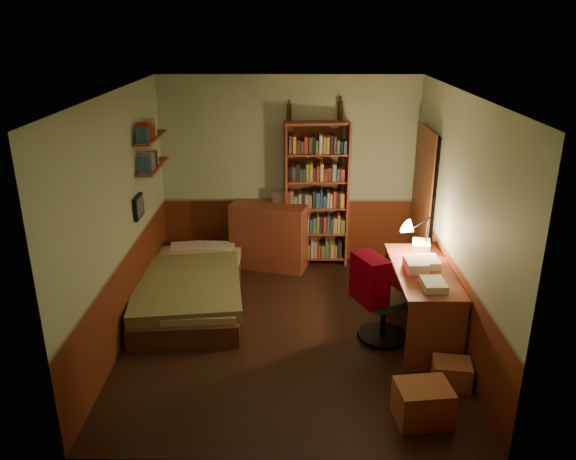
{
  "coord_description": "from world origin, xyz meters",
  "views": [
    {
      "loc": [
        0.04,
        -5.51,
        3.26
      ],
      "look_at": [
        0.0,
        0.25,
        1.1
      ],
      "focal_mm": 35.0,
      "sensor_mm": 36.0,
      "label": 1
    }
  ],
  "objects_px": {
    "office_chair": "(384,303)",
    "mini_stereo": "(284,196)",
    "dresser": "(270,235)",
    "desk_lamp": "(428,222)",
    "cardboard_box_a": "(423,403)",
    "bed": "(191,277)",
    "desk": "(420,302)",
    "bookshelf": "(316,195)",
    "cardboard_box_b": "(452,373)"
  },
  "relations": [
    {
      "from": "dresser",
      "to": "office_chair",
      "type": "distance_m",
      "value": 2.33
    },
    {
      "from": "bed",
      "to": "office_chair",
      "type": "bearing_deg",
      "value": -25.65
    },
    {
      "from": "desk",
      "to": "mini_stereo",
      "type": "bearing_deg",
      "value": 127.69
    },
    {
      "from": "cardboard_box_a",
      "to": "cardboard_box_b",
      "type": "height_order",
      "value": "cardboard_box_a"
    },
    {
      "from": "dresser",
      "to": "desk_lamp",
      "type": "relative_size",
      "value": 1.51
    },
    {
      "from": "office_chair",
      "to": "cardboard_box_a",
      "type": "distance_m",
      "value": 1.36
    },
    {
      "from": "office_chair",
      "to": "cardboard_box_b",
      "type": "height_order",
      "value": "office_chair"
    },
    {
      "from": "office_chair",
      "to": "desk",
      "type": "bearing_deg",
      "value": -10.77
    },
    {
      "from": "bed",
      "to": "desk_lamp",
      "type": "distance_m",
      "value": 2.89
    },
    {
      "from": "cardboard_box_a",
      "to": "bookshelf",
      "type": "bearing_deg",
      "value": 103.42
    },
    {
      "from": "bookshelf",
      "to": "office_chair",
      "type": "relative_size",
      "value": 2.34
    },
    {
      "from": "desk",
      "to": "bed",
      "type": "bearing_deg",
      "value": 164.23
    },
    {
      "from": "bed",
      "to": "cardboard_box_a",
      "type": "height_order",
      "value": "bed"
    },
    {
      "from": "dresser",
      "to": "cardboard_box_b",
      "type": "distance_m",
      "value": 3.33
    },
    {
      "from": "bookshelf",
      "to": "cardboard_box_a",
      "type": "relative_size",
      "value": 4.42
    },
    {
      "from": "desk_lamp",
      "to": "office_chair",
      "type": "relative_size",
      "value": 0.79
    },
    {
      "from": "bookshelf",
      "to": "desk_lamp",
      "type": "distance_m",
      "value": 1.85
    },
    {
      "from": "bed",
      "to": "desk",
      "type": "height_order",
      "value": "desk"
    },
    {
      "from": "dresser",
      "to": "desk_lamp",
      "type": "height_order",
      "value": "desk_lamp"
    },
    {
      "from": "dresser",
      "to": "mini_stereo",
      "type": "relative_size",
      "value": 3.72
    },
    {
      "from": "mini_stereo",
      "to": "bed",
      "type": "bearing_deg",
      "value": -121.68
    },
    {
      "from": "office_chair",
      "to": "cardboard_box_b",
      "type": "bearing_deg",
      "value": -82.11
    },
    {
      "from": "dresser",
      "to": "cardboard_box_a",
      "type": "relative_size",
      "value": 2.26
    },
    {
      "from": "bookshelf",
      "to": "desk",
      "type": "bearing_deg",
      "value": -66.72
    },
    {
      "from": "mini_stereo",
      "to": "cardboard_box_a",
      "type": "height_order",
      "value": "mini_stereo"
    },
    {
      "from": "dresser",
      "to": "bookshelf",
      "type": "relative_size",
      "value": 0.51
    },
    {
      "from": "bed",
      "to": "office_chair",
      "type": "height_order",
      "value": "office_chair"
    },
    {
      "from": "bed",
      "to": "mini_stereo",
      "type": "bearing_deg",
      "value": 42.55
    },
    {
      "from": "desk",
      "to": "bookshelf",
      "type": "bearing_deg",
      "value": 119.22
    },
    {
      "from": "desk_lamp",
      "to": "office_chair",
      "type": "distance_m",
      "value": 1.08
    },
    {
      "from": "desk",
      "to": "cardboard_box_a",
      "type": "distance_m",
      "value": 1.47
    },
    {
      "from": "bookshelf",
      "to": "cardboard_box_b",
      "type": "distance_m",
      "value": 3.21
    },
    {
      "from": "bed",
      "to": "office_chair",
      "type": "distance_m",
      "value": 2.38
    },
    {
      "from": "dresser",
      "to": "desk",
      "type": "xyz_separation_m",
      "value": [
        1.7,
        -1.84,
        -0.07
      ]
    },
    {
      "from": "mini_stereo",
      "to": "cardboard_box_b",
      "type": "relative_size",
      "value": 0.79
    },
    {
      "from": "bed",
      "to": "dresser",
      "type": "xyz_separation_m",
      "value": [
        0.93,
        1.09,
        0.13
      ]
    },
    {
      "from": "desk",
      "to": "cardboard_box_a",
      "type": "relative_size",
      "value": 3.19
    },
    {
      "from": "mini_stereo",
      "to": "desk",
      "type": "bearing_deg",
      "value": -41.32
    },
    {
      "from": "bookshelf",
      "to": "desk_lamp",
      "type": "bearing_deg",
      "value": -55.03
    },
    {
      "from": "bed",
      "to": "bookshelf",
      "type": "relative_size",
      "value": 1.08
    },
    {
      "from": "dresser",
      "to": "bookshelf",
      "type": "xyz_separation_m",
      "value": [
        0.63,
        0.09,
        0.55
      ]
    },
    {
      "from": "dresser",
      "to": "cardboard_box_a",
      "type": "bearing_deg",
      "value": -50.52
    },
    {
      "from": "mini_stereo",
      "to": "cardboard_box_a",
      "type": "distance_m",
      "value": 3.7
    },
    {
      "from": "office_chair",
      "to": "mini_stereo",
      "type": "bearing_deg",
      "value": 93.1
    },
    {
      "from": "mini_stereo",
      "to": "cardboard_box_a",
      "type": "bearing_deg",
      "value": -58.76
    },
    {
      "from": "mini_stereo",
      "to": "cardboard_box_b",
      "type": "height_order",
      "value": "mini_stereo"
    },
    {
      "from": "bed",
      "to": "desk",
      "type": "relative_size",
      "value": 1.5
    },
    {
      "from": "dresser",
      "to": "desk",
      "type": "height_order",
      "value": "dresser"
    },
    {
      "from": "mini_stereo",
      "to": "cardboard_box_a",
      "type": "relative_size",
      "value": 0.61
    },
    {
      "from": "bookshelf",
      "to": "desk",
      "type": "xyz_separation_m",
      "value": [
        1.07,
        -1.92,
        -0.62
      ]
    }
  ]
}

